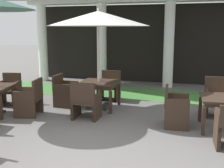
# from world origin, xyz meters

# --- Properties ---
(lawn_strip) EXTENTS (10.62, 1.83, 0.01)m
(lawn_strip) POSITION_xyz_m (0.00, 5.56, 0.00)
(lawn_strip) COLOR #47843D
(lawn_strip) RESTS_ON ground
(patio_chair_near_foreground_east) EXTENTS (0.65, 0.71, 0.91)m
(patio_chair_near_foreground_east) POSITION_xyz_m (-1.66, 2.51, 0.41)
(patio_chair_near_foreground_east) COLOR #38281E
(patio_chair_near_foreground_east) RESTS_ON ground
(patio_chair_near_foreground_north) EXTENTS (0.65, 0.68, 0.87)m
(patio_chair_near_foreground_north) POSITION_xyz_m (-2.82, 3.29, 0.40)
(patio_chair_near_foreground_north) COLOR #38281E
(patio_chair_near_foreground_north) RESTS_ON ground
(patio_table_mid_left) EXTENTS (0.97, 0.97, 0.73)m
(patio_table_mid_left) POSITION_xyz_m (-0.24, 3.60, 0.63)
(patio_table_mid_left) COLOR #38281E
(patio_table_mid_left) RESTS_ON ground
(patio_umbrella_mid_left) EXTENTS (2.66, 2.66, 2.62)m
(patio_umbrella_mid_left) POSITION_xyz_m (-0.24, 3.60, 2.34)
(patio_umbrella_mid_left) COLOR #2D2D2D
(patio_umbrella_mid_left) RESTS_ON ground
(patio_chair_mid_left_south) EXTENTS (0.61, 0.55, 0.91)m
(patio_chair_mid_left_south) POSITION_xyz_m (-0.23, 2.60, 0.41)
(patio_chair_mid_left_south) COLOR #38281E
(patio_chair_mid_left_south) RESTS_ON ground
(patio_chair_mid_left_west) EXTENTS (0.52, 0.61, 0.86)m
(patio_chair_mid_left_west) POSITION_xyz_m (-1.25, 3.59, 0.41)
(patio_chair_mid_left_west) COLOR #38281E
(patio_chair_mid_left_west) RESTS_ON ground
(patio_chair_mid_left_north) EXTENTS (0.61, 0.57, 0.86)m
(patio_chair_mid_left_north) POSITION_xyz_m (-0.25, 4.61, 0.39)
(patio_chair_mid_left_north) COLOR #38281E
(patio_chair_mid_left_north) RESTS_ON ground
(patio_chair_far_back_west) EXTENTS (0.56, 0.67, 0.88)m
(patio_chair_far_back_west) POSITION_xyz_m (1.83, 2.66, 0.42)
(patio_chair_far_back_west) COLOR #38281E
(patio_chair_far_back_west) RESTS_ON ground
(patio_chair_far_back_north) EXTENTS (0.64, 0.59, 0.94)m
(patio_chair_far_back_north) POSITION_xyz_m (2.78, 3.73, 0.43)
(patio_chair_far_back_north) COLOR #38281E
(patio_chair_far_back_north) RESTS_ON ground
(terracotta_urn) EXTENTS (0.36, 0.36, 0.42)m
(terracotta_urn) POSITION_xyz_m (-0.98, 4.43, 0.17)
(terracotta_urn) COLOR brown
(terracotta_urn) RESTS_ON ground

